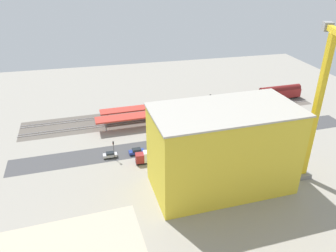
% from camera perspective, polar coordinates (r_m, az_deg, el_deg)
% --- Properties ---
extents(ground_plane, '(177.55, 177.55, 0.00)m').
position_cam_1_polar(ground_plane, '(107.24, 3.97, -1.90)').
color(ground_plane, gray).
rests_on(ground_plane, ground).
extents(rail_bed, '(111.54, 19.95, 0.01)m').
position_cam_1_polar(rail_bed, '(123.89, 1.34, 2.32)').
color(rail_bed, '#5B544C').
rests_on(rail_bed, ground).
extents(street_asphalt, '(111.27, 14.33, 0.01)m').
position_cam_1_polar(street_asphalt, '(104.74, 4.45, -2.67)').
color(street_asphalt, '#424244').
rests_on(street_asphalt, ground).
extents(track_rails, '(110.85, 13.52, 0.12)m').
position_cam_1_polar(track_rails, '(123.81, 1.34, 2.39)').
color(track_rails, '#9E9EA8').
rests_on(track_rails, ground).
extents(platform_canopy_near, '(67.61, 8.32, 4.54)m').
position_cam_1_polar(platform_canopy_near, '(116.66, 4.04, 2.93)').
color(platform_canopy_near, '#B73328').
rests_on(platform_canopy_near, ground).
extents(platform_canopy_far, '(51.74, 7.01, 4.12)m').
position_cam_1_polar(platform_canopy_far, '(121.31, 0.37, 3.76)').
color(platform_canopy_far, '#B73328').
rests_on(platform_canopy_far, ground).
extents(locomotive, '(14.07, 3.15, 4.85)m').
position_cam_1_polar(locomotive, '(132.32, 9.58, 4.40)').
color(locomotive, black).
rests_on(locomotive, ground).
extents(passenger_coach, '(18.90, 3.88, 5.82)m').
position_cam_1_polar(passenger_coach, '(143.01, 18.91, 5.60)').
color(passenger_coach, black).
rests_on(passenger_coach, ground).
extents(parked_car_0, '(4.87, 2.16, 1.66)m').
position_cam_1_polar(parked_car_0, '(106.19, 11.74, -2.31)').
color(parked_car_0, black).
rests_on(parked_car_0, ground).
extents(parked_car_1, '(4.31, 2.03, 1.78)m').
position_cam_1_polar(parked_car_1, '(103.15, 8.18, -2.88)').
color(parked_car_1, black).
rests_on(parked_car_1, ground).
extents(parked_car_2, '(4.72, 1.92, 1.72)m').
position_cam_1_polar(parked_car_2, '(100.64, 3.65, -3.48)').
color(parked_car_2, black).
rests_on(parked_car_2, ground).
extents(parked_car_3, '(4.82, 2.15, 1.70)m').
position_cam_1_polar(parked_car_3, '(99.42, -0.70, -3.83)').
color(parked_car_3, black).
rests_on(parked_car_3, ground).
extents(parked_car_4, '(4.68, 2.12, 1.73)m').
position_cam_1_polar(parked_car_4, '(98.00, -5.52, -4.46)').
color(parked_car_4, black).
rests_on(parked_car_4, ground).
extents(parked_car_5, '(4.09, 1.77, 1.66)m').
position_cam_1_polar(parked_car_5, '(97.38, -10.09, -5.03)').
color(parked_car_5, black).
rests_on(parked_car_5, ground).
extents(construction_building, '(34.86, 18.87, 21.00)m').
position_cam_1_polar(construction_building, '(80.65, 9.53, -4.13)').
color(construction_building, yellow).
rests_on(construction_building, ground).
extents(construction_roof_slab, '(35.49, 19.50, 0.40)m').
position_cam_1_polar(construction_roof_slab, '(75.75, 10.14, 2.82)').
color(construction_roof_slab, '#ADA89E').
rests_on(construction_roof_slab, construction_building).
extents(tower_crane, '(10.17, 24.00, 39.24)m').
position_cam_1_polar(tower_crane, '(83.91, 25.22, 4.23)').
color(tower_crane, gray).
rests_on(tower_crane, ground).
extents(box_truck_0, '(9.59, 2.71, 3.47)m').
position_cam_1_polar(box_truck_0, '(96.11, 5.99, -4.52)').
color(box_truck_0, black).
rests_on(box_truck_0, ground).
extents(box_truck_1, '(9.39, 2.41, 3.49)m').
position_cam_1_polar(box_truck_1, '(93.49, -2.75, -5.35)').
color(box_truck_1, black).
rests_on(box_truck_1, ground).
extents(box_truck_2, '(9.39, 3.25, 3.10)m').
position_cam_1_polar(box_truck_2, '(96.16, 3.87, -4.49)').
color(box_truck_2, black).
rests_on(box_truck_2, ground).
extents(street_tree_0, '(5.91, 5.91, 8.44)m').
position_cam_1_polar(street_tree_0, '(111.93, 12.18, 1.95)').
color(street_tree_0, brown).
rests_on(street_tree_0, ground).
extents(street_tree_1, '(4.61, 4.61, 7.79)m').
position_cam_1_polar(street_tree_1, '(121.42, 20.04, 2.89)').
color(street_tree_1, brown).
rests_on(street_tree_1, ground).
extents(street_tree_2, '(4.94, 4.94, 7.82)m').
position_cam_1_polar(street_tree_2, '(106.88, 5.59, 1.14)').
color(street_tree_2, brown).
rests_on(street_tree_2, ground).
extents(traffic_light, '(0.50, 0.36, 5.92)m').
position_cam_1_polar(traffic_light, '(94.58, -9.49, -3.73)').
color(traffic_light, '#333333').
rests_on(traffic_light, ground).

